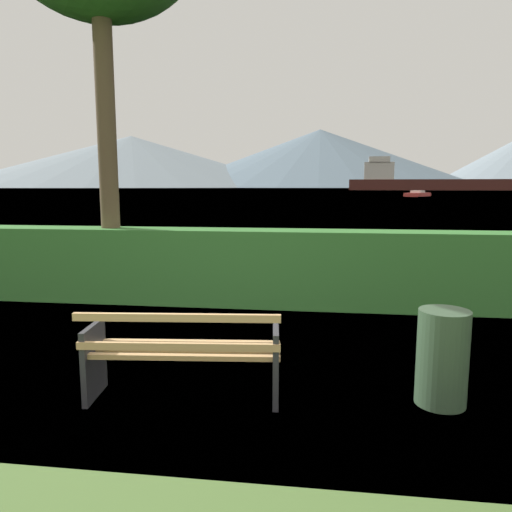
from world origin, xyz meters
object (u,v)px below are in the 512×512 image
(trash_bin, at_px, (442,358))
(tender_far, at_px, (418,194))
(park_bench, at_px, (183,354))
(cargo_ship_large, at_px, (419,181))
(fishing_boat_near, at_px, (367,189))

(trash_bin, bearing_deg, tender_far, 79.23)
(trash_bin, xyz_separation_m, tender_far, (16.11, 84.68, -0.02))
(park_bench, distance_m, trash_bin, 2.29)
(trash_bin, relative_size, cargo_ship_large, 0.01)
(fishing_boat_near, relative_size, tender_far, 0.89)
(park_bench, relative_size, tender_far, 0.22)
(cargo_ship_large, bearing_deg, trash_bin, -100.93)
(trash_bin, xyz_separation_m, fishing_boat_near, (21.60, 236.70, 0.06))
(tender_far, bearing_deg, fishing_boat_near, 87.93)
(park_bench, relative_size, fishing_boat_near, 0.25)
(fishing_boat_near, xyz_separation_m, tender_far, (-5.49, -152.03, -0.08))
(fishing_boat_near, bearing_deg, tender_far, -92.07)
(fishing_boat_near, bearing_deg, trash_bin, -95.21)
(cargo_ship_large, bearing_deg, park_bench, -101.53)
(park_bench, xyz_separation_m, cargo_ship_large, (41.68, 204.32, 3.43))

